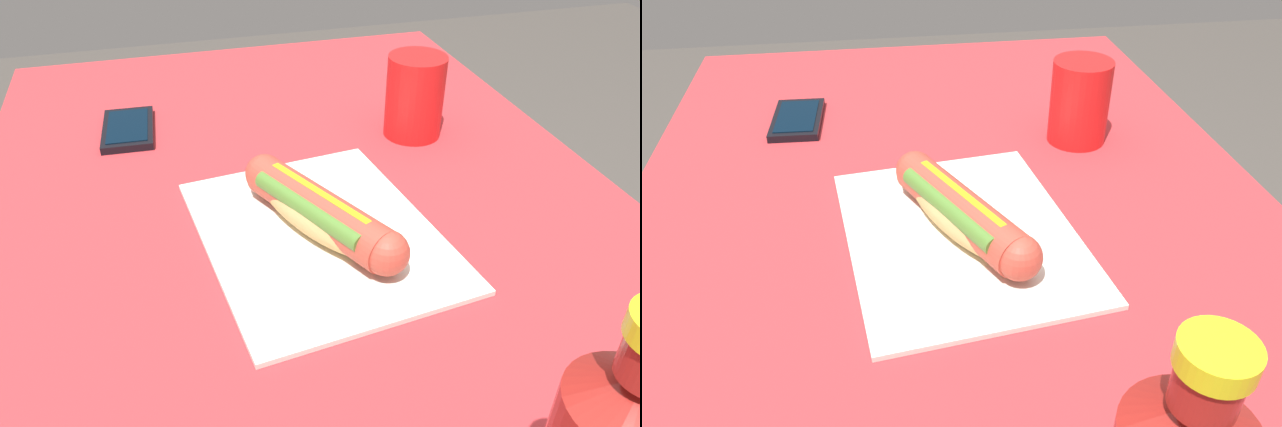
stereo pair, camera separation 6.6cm
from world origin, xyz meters
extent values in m
cylinder|color=brown|center=(0.50, -0.28, 0.37)|extent=(0.07, 0.07, 0.75)
cylinder|color=brown|center=(0.50, 0.28, 0.37)|extent=(0.07, 0.07, 0.75)
cube|color=brown|center=(0.00, 0.00, 0.76)|extent=(1.16, 0.71, 0.03)
cube|color=#B72D33|center=(0.00, 0.00, 0.78)|extent=(1.22, 0.77, 0.00)
cube|color=silver|center=(-0.01, 0.00, 0.78)|extent=(0.34, 0.28, 0.01)
ellipsoid|color=tan|center=(-0.01, 0.00, 0.81)|extent=(0.19, 0.13, 0.05)
cylinder|color=#B24233|center=(-0.01, 0.00, 0.82)|extent=(0.20, 0.13, 0.05)
sphere|color=#B24233|center=(0.08, 0.04, 0.82)|extent=(0.05, 0.05, 0.05)
sphere|color=#B24233|center=(-0.10, -0.04, 0.82)|extent=(0.05, 0.05, 0.05)
cube|color=yellow|center=(-0.01, 0.00, 0.84)|extent=(0.14, 0.07, 0.00)
cylinder|color=#4C7A2D|center=(-0.02, 0.01, 0.83)|extent=(0.15, 0.09, 0.02)
cube|color=black|center=(0.30, 0.20, 0.79)|extent=(0.13, 0.08, 0.01)
cube|color=black|center=(0.30, 0.20, 0.79)|extent=(0.11, 0.06, 0.00)
cone|color=maroon|center=(-0.39, -0.05, 0.96)|extent=(0.07, 0.07, 0.02)
cylinder|color=maroon|center=(-0.39, -0.05, 0.98)|extent=(0.03, 0.03, 0.02)
cylinder|color=yellow|center=(-0.39, -0.05, 1.00)|extent=(0.03, 0.03, 0.01)
cylinder|color=red|center=(0.19, -0.19, 0.84)|extent=(0.08, 0.08, 0.11)
camera|label=1|loc=(-0.53, 0.14, 1.19)|focal=34.47mm
camera|label=2|loc=(-0.55, 0.08, 1.19)|focal=34.47mm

